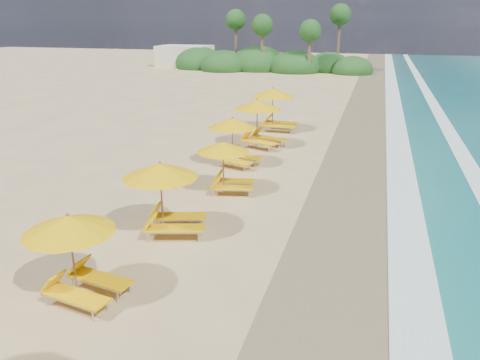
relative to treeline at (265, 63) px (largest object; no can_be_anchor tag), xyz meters
The scene contains 11 objects.
ground 46.60m from the treeline, 77.68° to the right, with size 160.00×160.00×0.00m, color tan.
wet_sand 47.61m from the treeline, 72.97° to the right, with size 4.00×160.00×0.01m, color olive.
surf_foam 48.47m from the treeline, 69.92° to the right, with size 4.00×160.00×0.01m.
station_2 52.14m from the treeline, 81.45° to the right, with size 2.58×2.46×2.18m.
station_3 48.38m from the treeline, 80.18° to the right, with size 2.96×2.88×2.35m.
station_4 44.55m from the treeline, 78.48° to the right, with size 2.51×2.41×2.05m.
station_5 41.11m from the treeline, 78.49° to the right, with size 2.85×2.79×2.24m.
station_6 37.71m from the treeline, 77.03° to the right, with size 3.22×3.16×2.51m.
station_7 33.92m from the treeline, 75.56° to the right, with size 2.77×2.55×2.58m.
treeline is the anchor object (origin of this frame).
beach_building 12.32m from the treeline, 168.35° to the left, with size 7.00×5.00×2.80m, color beige.
Camera 1 is at (4.19, -14.35, 6.37)m, focal length 35.07 mm.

